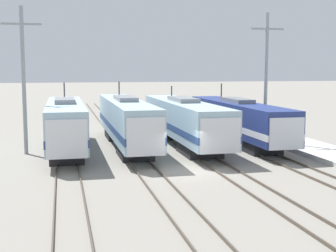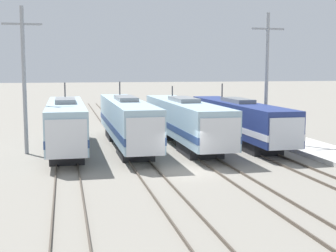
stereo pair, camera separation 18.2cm
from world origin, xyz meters
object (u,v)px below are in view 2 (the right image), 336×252
locomotive_far_right (239,120)px  catenary_tower_right (267,76)px  locomotive_center_left (127,121)px  locomotive_center_right (185,121)px  catenary_tower_left (24,77)px  locomotive_far_left (66,125)px

locomotive_far_right → catenary_tower_right: (1.91, -1.24, 3.87)m
locomotive_center_left → locomotive_center_right: locomotive_center_left is taller
locomotive_center_right → catenary_tower_left: bearing=-174.8°
catenary_tower_left → catenary_tower_right: same height
locomotive_center_right → catenary_tower_left: catenary_tower_left is taller
locomotive_center_left → catenary_tower_left: size_ratio=1.74×
locomotive_far_left → locomotive_center_right: (9.95, 1.10, -0.05)m
locomotive_far_left → locomotive_center_left: bearing=14.1°
locomotive_center_right → catenary_tower_right: size_ratio=1.75×
locomotive_center_right → locomotive_far_right: bearing=0.7°
locomotive_center_left → locomotive_far_right: bearing=-0.5°
catenary_tower_left → locomotive_center_left: bearing=9.4°
locomotive_center_left → catenary_tower_right: 12.50m
locomotive_center_left → catenary_tower_left: bearing=-170.6°
catenary_tower_left → locomotive_far_right: bearing=4.0°
locomotive_far_right → locomotive_center_right: bearing=-179.3°
locomotive_far_left → catenary_tower_left: (-3.03, -0.08, 3.74)m
locomotive_center_right → catenary_tower_left: (-12.97, -1.19, 3.80)m
locomotive_center_right → locomotive_far_right: size_ratio=1.03×
locomotive_far_left → catenary_tower_left: catenary_tower_left is taller
locomotive_far_right → catenary_tower_left: size_ratio=1.70×
locomotive_far_left → catenary_tower_left: size_ratio=1.50×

